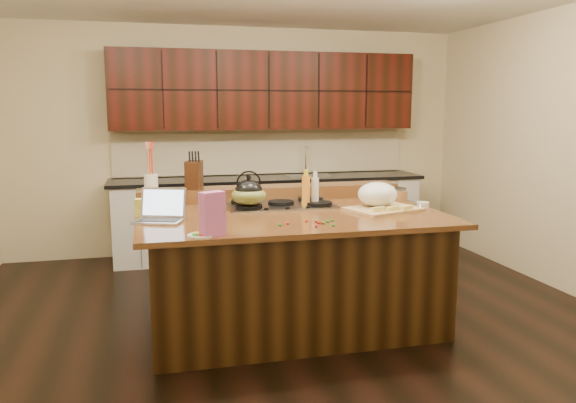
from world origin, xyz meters
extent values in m
cube|color=black|center=(0.00, 0.00, -0.01)|extent=(5.50, 5.00, 0.01)
cube|color=beige|center=(0.00, 2.50, 1.35)|extent=(5.50, 0.01, 2.70)
cube|color=beige|center=(0.00, -2.50, 1.35)|extent=(5.50, 0.01, 2.70)
cube|color=black|center=(0.00, 0.00, 0.44)|extent=(2.22, 1.42, 0.88)
cube|color=black|center=(0.00, 0.00, 0.90)|extent=(2.40, 1.60, 0.04)
cube|color=black|center=(0.00, 0.70, 0.98)|extent=(2.40, 0.30, 0.12)
cube|color=gray|center=(0.00, 0.30, 0.93)|extent=(0.92, 0.52, 0.02)
cylinder|color=black|center=(-0.30, 0.43, 0.95)|extent=(0.22, 0.22, 0.03)
cylinder|color=black|center=(0.30, 0.43, 0.95)|extent=(0.22, 0.22, 0.03)
cylinder|color=black|center=(-0.30, 0.17, 0.95)|extent=(0.22, 0.22, 0.03)
cylinder|color=black|center=(0.30, 0.17, 0.95)|extent=(0.22, 0.22, 0.03)
cylinder|color=black|center=(0.00, 0.30, 0.95)|extent=(0.22, 0.22, 0.03)
cube|color=silver|center=(0.30, 2.17, 0.45)|extent=(3.60, 0.62, 0.90)
cube|color=black|center=(0.30, 2.17, 0.92)|extent=(3.70, 0.66, 0.04)
cube|color=gray|center=(0.80, 2.17, 0.94)|extent=(0.55, 0.42, 0.01)
cylinder|color=gray|center=(0.80, 2.35, 1.12)|extent=(0.02, 0.02, 0.36)
cube|color=black|center=(0.30, 2.32, 1.95)|extent=(3.60, 0.34, 0.90)
cube|color=beige|center=(0.30, 2.48, 1.20)|extent=(3.60, 0.03, 0.50)
ellipsoid|color=black|center=(-0.30, 0.17, 1.07)|extent=(0.23, 0.23, 0.21)
ellipsoid|color=olive|center=(-0.30, 0.17, 1.04)|extent=(0.32, 0.32, 0.16)
cube|color=#B7B7BC|center=(-1.03, -0.15, 0.93)|extent=(0.40, 0.34, 0.02)
cube|color=black|center=(-1.03, -0.15, 0.94)|extent=(0.32, 0.23, 0.00)
cube|color=#B7B7BC|center=(-0.99, -0.04, 1.05)|extent=(0.34, 0.18, 0.22)
cube|color=silver|center=(-0.99, -0.05, 1.05)|extent=(0.31, 0.16, 0.19)
cylinder|color=orange|center=(0.19, 0.19, 1.06)|extent=(0.09, 0.09, 0.27)
cylinder|color=silver|center=(0.28, 0.21, 1.04)|extent=(0.08, 0.08, 0.25)
cube|color=tan|center=(0.76, -0.12, 0.93)|extent=(0.66, 0.56, 0.03)
ellipsoid|color=white|center=(0.74, -0.04, 1.05)|extent=(0.33, 0.33, 0.20)
cube|color=#EDD872|center=(0.66, -0.26, 0.96)|extent=(0.12, 0.03, 0.03)
cube|color=#EDD872|center=(0.78, -0.26, 0.96)|extent=(0.12, 0.03, 0.03)
cube|color=#EDD872|center=(0.90, -0.26, 0.96)|extent=(0.12, 0.03, 0.03)
cylinder|color=gray|center=(0.88, -0.14, 0.95)|extent=(0.21, 0.09, 0.01)
cylinder|color=white|center=(0.86, -0.20, 0.94)|extent=(0.12, 0.12, 0.04)
cylinder|color=white|center=(1.15, -0.05, 0.94)|extent=(0.10, 0.10, 0.04)
cylinder|color=white|center=(0.91, 0.26, 0.94)|extent=(0.13, 0.13, 0.04)
cylinder|color=#996B3F|center=(1.08, 0.37, 0.97)|extent=(0.28, 0.28, 0.09)
cone|color=silver|center=(1.07, -0.16, 0.96)|extent=(0.09, 0.09, 0.07)
cube|color=#CA5FA7|center=(-0.70, -0.70, 1.07)|extent=(0.18, 0.14, 0.29)
cylinder|color=white|center=(-0.77, -0.69, 0.93)|extent=(0.21, 0.21, 0.01)
cube|color=#EDE053|center=(-1.15, 0.14, 0.99)|extent=(0.11, 0.08, 0.13)
cylinder|color=white|center=(-1.07, 0.70, 1.11)|extent=(0.14, 0.14, 0.14)
cube|color=black|center=(-0.70, 0.70, 1.16)|extent=(0.18, 0.23, 0.25)
ellipsoid|color=red|center=(0.02, -0.41, 0.93)|extent=(0.02, 0.02, 0.02)
ellipsoid|color=#198C26|center=(0.12, -0.45, 0.93)|extent=(0.02, 0.02, 0.02)
ellipsoid|color=red|center=(0.09, -0.44, 0.93)|extent=(0.02, 0.02, 0.02)
ellipsoid|color=#198C26|center=(-0.20, -0.51, 0.93)|extent=(0.02, 0.02, 0.02)
ellipsoid|color=red|center=(-0.13, -0.47, 0.93)|extent=(0.02, 0.02, 0.02)
ellipsoid|color=#198C26|center=(0.16, -0.61, 0.93)|extent=(0.02, 0.02, 0.02)
ellipsoid|color=red|center=(0.12, -0.51, 0.93)|extent=(0.02, 0.02, 0.02)
ellipsoid|color=#198C26|center=(0.17, -0.47, 0.93)|extent=(0.02, 0.02, 0.02)
ellipsoid|color=red|center=(0.09, -0.50, 0.93)|extent=(0.02, 0.02, 0.02)
ellipsoid|color=#198C26|center=(0.12, -0.51, 0.93)|extent=(0.02, 0.02, 0.02)
ellipsoid|color=red|center=(0.12, -0.49, 0.93)|extent=(0.02, 0.02, 0.02)
ellipsoid|color=#198C26|center=(0.22, -0.43, 0.93)|extent=(0.02, 0.02, 0.02)
ellipsoid|color=red|center=(0.04, -0.62, 0.93)|extent=(0.02, 0.02, 0.02)
camera|label=1|loc=(-1.09, -4.30, 1.74)|focal=35.00mm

